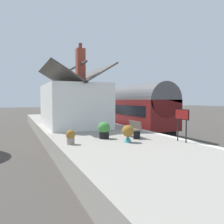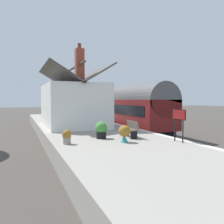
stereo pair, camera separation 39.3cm
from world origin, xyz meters
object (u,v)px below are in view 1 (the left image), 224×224
train (135,108)px  bench_mid_platform (133,129)px  planter_bench_left (49,116)px  planter_edge_near (104,130)px  station_building (73,104)px  bench_by_lamp (71,114)px  planter_under_sign (71,137)px  lamp_post_platform (89,94)px  station_sign_board (182,117)px  planter_edge_far (128,133)px  planter_bench_right (57,115)px

train → bench_mid_platform: size_ratio=6.65×
planter_bench_left → planter_edge_near: 11.13m
bench_mid_platform → station_building: bearing=14.3°
bench_by_lamp → bench_mid_platform: same height
bench_by_lamp → planter_under_sign: bearing=167.0°
station_building → lamp_post_platform: size_ratio=1.83×
train → station_sign_board: 9.65m
bench_mid_platform → planter_edge_near: bearing=81.9°
station_building → station_sign_board: size_ratio=4.48×
station_sign_board → planter_edge_far: bearing=70.3°
planter_bench_left → planter_edge_near: bearing=-173.6°
planter_bench_left → planter_bench_right: 4.95m
station_building → planter_edge_far: 7.91m
bench_by_lamp → planter_bench_left: 4.19m
bench_by_lamp → planter_bench_right: bench_by_lamp is taller
planter_edge_near → station_sign_board: 3.96m
train → station_building: size_ratio=1.34×
planter_edge_near → station_sign_board: station_sign_board is taller
planter_under_sign → lamp_post_platform: lamp_post_platform is taller
planter_under_sign → planter_bench_left: (11.94, -0.73, 0.14)m
train → planter_bench_left: bearing=59.4°
lamp_post_platform → planter_bench_right: bearing=45.9°
lamp_post_platform → station_sign_board: 15.26m
planter_bench_right → planter_edge_near: size_ratio=0.92×
train → lamp_post_platform: (5.88, 2.43, 1.42)m
station_sign_board → train: bearing=-15.2°
station_building → lamp_post_platform: (6.53, -3.31, 0.96)m
bench_by_lamp → planter_bench_right: (1.57, 1.31, -0.21)m
planter_bench_left → planter_edge_near: planter_bench_left is taller
planter_edge_far → planter_bench_right: planter_edge_far is taller
lamp_post_platform → station_sign_board: (-15.19, 0.10, -1.48)m
station_building → planter_under_sign: bearing=165.4°
train → bench_by_lamp: bearing=29.8°
planter_bench_right → station_sign_board: station_sign_board is taller
bench_by_lamp → planter_bench_right: size_ratio=1.67×
lamp_post_platform → bench_mid_platform: bearing=172.9°
bench_mid_platform → station_sign_board: 2.70m
bench_by_lamp → planter_edge_far: (-15.65, 0.86, -0.02)m
bench_by_lamp → planter_edge_far: bearing=176.8°
station_building → bench_by_lamp: 8.14m
planter_under_sign → lamp_post_platform: size_ratio=0.18×
train → planter_edge_near: (-6.99, 5.66, -0.79)m
station_sign_board → planter_bench_right: bearing=9.1°
bench_mid_platform → planter_under_sign: size_ratio=2.10×
bench_by_lamp → planter_bench_left: planter_bench_left is taller
lamp_post_platform → station_sign_board: lamp_post_platform is taller
planter_bench_left → lamp_post_platform: bearing=-68.0°
station_building → bench_mid_platform: (-6.56, -1.67, -1.23)m
planter_edge_far → lamp_post_platform: size_ratio=0.22×
bench_mid_platform → planter_bench_right: (16.01, 1.37, -0.21)m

